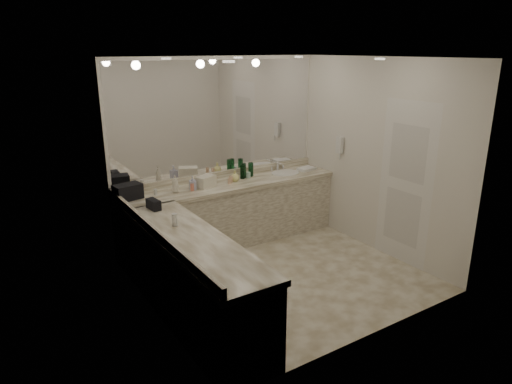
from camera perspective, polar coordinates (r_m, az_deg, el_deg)
floor at (r=5.79m, az=2.91°, el=-10.27°), size 3.20×3.20×0.00m
ceiling at (r=5.12m, az=3.38°, el=16.42°), size 3.20×3.20×0.00m
wall_back at (r=6.55m, az=-4.57°, el=5.16°), size 3.20×0.02×2.60m
wall_left at (r=4.59m, az=-13.31°, el=-0.65°), size 0.02×3.00×2.60m
wall_right at (r=6.35m, az=14.98°, el=4.23°), size 0.02×3.00×2.60m
vanity_back_base at (r=6.54m, az=-3.14°, el=-2.86°), size 3.20×0.60×0.84m
vanity_back_top at (r=6.39m, az=-3.16°, el=0.90°), size 3.20×0.64×0.06m
vanity_left_base at (r=4.78m, az=-7.88°, el=-11.08°), size 0.60×2.40×0.84m
vanity_left_top at (r=4.59m, az=-8.00°, el=-6.11°), size 0.64×2.42×0.06m
backsplash_back at (r=6.61m, az=-4.42°, el=2.17°), size 3.20×0.04×0.10m
backsplash_left at (r=4.72m, az=-12.79°, el=-4.65°), size 0.04×3.00×0.10m
mirror_back at (r=6.45m, az=-4.63°, el=9.27°), size 3.12×0.01×1.55m
mirror_left at (r=4.48m, az=-13.59°, el=5.16°), size 0.01×2.92×1.55m
sink at (r=6.89m, az=3.68°, el=2.34°), size 0.44×0.44×0.03m
faucet at (r=7.03m, az=2.68°, el=3.31°), size 0.24×0.16×0.14m
wall_phone at (r=6.79m, az=10.42°, el=5.81°), size 0.06×0.10×0.24m
door at (r=6.09m, az=18.14°, el=0.95°), size 0.02×0.82×2.10m
black_toiletry_bag at (r=5.87m, az=-15.73°, el=-0.01°), size 0.36×0.26×0.19m
black_bag_spill at (r=5.44m, az=-12.69°, el=-1.54°), size 0.12×0.22×0.12m
cream_cosmetic_case at (r=6.20m, az=-6.32°, el=1.34°), size 0.31×0.26×0.16m
hand_towel at (r=7.08m, az=6.33°, el=2.91°), size 0.29×0.21×0.04m
lotion_left at (r=4.89m, az=-10.14°, el=-3.46°), size 0.06×0.06×0.13m
soap_bottle_a at (r=6.01m, az=-10.07°, el=0.98°), size 0.10×0.10×0.23m
soap_bottle_b at (r=6.08m, az=-7.93°, el=1.13°), size 0.11×0.11×0.19m
soap_bottle_c at (r=6.43m, az=-2.66°, el=2.03°), size 0.13×0.13×0.16m
green_bottle_0 at (r=6.60m, az=-1.57°, el=2.70°), size 0.07×0.07×0.21m
green_bottle_1 at (r=6.56m, az=-1.72°, el=2.56°), size 0.06×0.06×0.20m
green_bottle_2 at (r=6.69m, az=-0.66°, el=2.85°), size 0.07×0.07×0.20m
amenity_bottle_0 at (r=5.93m, az=-14.25°, el=-0.09°), size 0.05×0.05×0.11m
amenity_bottle_1 at (r=6.32m, az=-3.34°, el=1.39°), size 0.05×0.05×0.09m
amenity_bottle_2 at (r=5.98m, az=-12.45°, el=-0.00°), size 0.05×0.05×0.08m
amenity_bottle_3 at (r=6.62m, az=-0.97°, el=2.16°), size 0.06×0.06×0.08m
amenity_bottle_4 at (r=6.40m, az=-3.15°, el=1.62°), size 0.05×0.05×0.09m
amenity_bottle_5 at (r=6.06m, az=-8.00°, el=0.61°), size 0.05×0.05×0.10m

